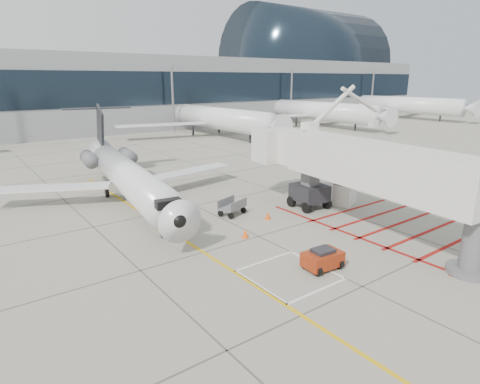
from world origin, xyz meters
TOP-DOWN VIEW (x-y plane):
  - ground_plane at (0.00, 0.00)m, footprint 260.00×260.00m
  - regional_jet at (-4.13, 13.78)m, footprint 25.05×29.83m
  - jet_bridge at (6.30, 0.21)m, footprint 11.19×20.29m
  - pushback_tug at (-0.12, -1.50)m, footprint 2.14×1.44m
  - baggage_cart at (1.09, 8.45)m, footprint 2.30×1.83m
  - ground_power_unit at (10.00, 5.36)m, footprint 2.64×2.15m
  - cone_nose at (-0.79, 4.37)m, footprint 0.40×0.40m
  - cone_side at (2.62, 6.18)m, footprint 0.40×0.40m
  - terminal_building at (10.00, 70.00)m, footprint 180.00×28.00m
  - terminal_glass_band at (10.00, 55.95)m, footprint 180.00×0.10m
  - terminal_dome at (70.00, 70.00)m, footprint 40.00×28.00m
  - bg_aircraft_c at (23.33, 46.00)m, footprint 33.27×36.96m
  - bg_aircraft_d at (48.75, 46.00)m, footprint 33.97×37.75m
  - bg_aircraft_e at (79.13, 46.00)m, footprint 35.78×39.75m

SIDE VIEW (x-z plane):
  - ground_plane at x=0.00m, z-range 0.00..0.00m
  - cone_nose at x=-0.79m, z-range 0.00..0.55m
  - cone_side at x=2.62m, z-range 0.00..0.55m
  - pushback_tug at x=-0.12m, z-range 0.00..1.19m
  - baggage_cart at x=1.09m, z-range 0.00..1.27m
  - ground_power_unit at x=10.00m, z-range 0.00..1.81m
  - regional_jet at x=-4.13m, z-range 0.00..7.11m
  - jet_bridge at x=6.30m, z-range 0.00..7.77m
  - bg_aircraft_c at x=23.33m, z-range 0.00..11.09m
  - bg_aircraft_d at x=48.75m, z-range 0.00..11.32m
  - bg_aircraft_e at x=79.13m, z-range 0.00..11.93m
  - terminal_building at x=10.00m, z-range 0.00..14.00m
  - terminal_glass_band at x=10.00m, z-range 5.00..11.00m
  - terminal_dome at x=70.00m, z-range 0.00..28.00m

